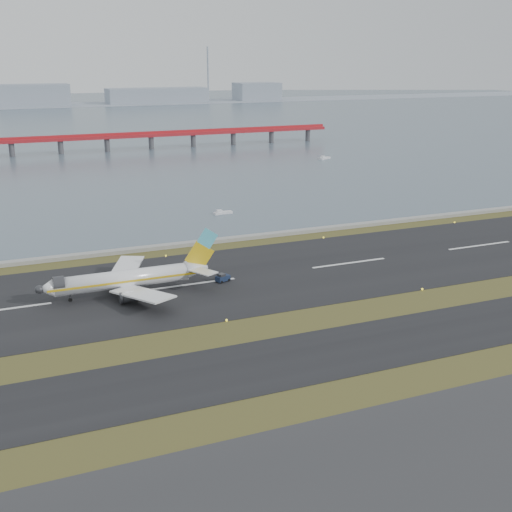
# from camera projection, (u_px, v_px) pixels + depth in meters

# --- Properties ---
(ground) EXTENTS (1000.00, 1000.00, 0.00)m
(ground) POSITION_uv_depth(u_px,v_px,m) (241.00, 337.00, 115.57)
(ground) COLOR #354017
(ground) RESTS_ON ground
(taxiway_strip) EXTENTS (1000.00, 18.00, 0.10)m
(taxiway_strip) POSITION_uv_depth(u_px,v_px,m) (267.00, 364.00, 104.96)
(taxiway_strip) COLOR black
(taxiway_strip) RESTS_ON ground
(runway_strip) EXTENTS (1000.00, 45.00, 0.10)m
(runway_strip) POSITION_uv_depth(u_px,v_px,m) (192.00, 284.00, 142.04)
(runway_strip) COLOR black
(runway_strip) RESTS_ON ground
(seawall) EXTENTS (1000.00, 2.50, 1.00)m
(seawall) POSITION_uv_depth(u_px,v_px,m) (158.00, 247.00, 168.39)
(seawall) COLOR gray
(seawall) RESTS_ON ground
(bay_water) EXTENTS (1400.00, 800.00, 1.30)m
(bay_water) POSITION_uv_depth(u_px,v_px,m) (37.00, 119.00, 521.69)
(bay_water) COLOR #455363
(bay_water) RESTS_ON ground
(red_pier) EXTENTS (260.00, 5.00, 10.20)m
(red_pier) POSITION_uv_depth(u_px,v_px,m) (107.00, 138.00, 341.42)
(red_pier) COLOR #B21E26
(red_pier) RESTS_ON ground
(far_shoreline) EXTENTS (1400.00, 80.00, 60.50)m
(far_shoreline) POSITION_uv_depth(u_px,v_px,m) (38.00, 100.00, 666.12)
(far_shoreline) COLOR #8F9AA9
(far_shoreline) RESTS_ON ground
(airliner) EXTENTS (38.52, 32.89, 12.80)m
(airliner) POSITION_uv_depth(u_px,v_px,m) (130.00, 278.00, 135.50)
(airliner) COLOR white
(airliner) RESTS_ON ground
(pushback_tug) EXTENTS (3.53, 2.72, 1.99)m
(pushback_tug) POSITION_uv_depth(u_px,v_px,m) (223.00, 278.00, 143.48)
(pushback_tug) COLOR #16223E
(pushback_tug) RESTS_ON ground
(workboat_near) EXTENTS (6.35, 2.62, 1.50)m
(workboat_near) POSITION_uv_depth(u_px,v_px,m) (222.00, 213.00, 206.03)
(workboat_near) COLOR white
(workboat_near) RESTS_ON ground
(workboat_far) EXTENTS (7.31, 4.91, 1.71)m
(workboat_far) POSITION_uv_depth(u_px,v_px,m) (324.00, 158.00, 317.48)
(workboat_far) COLOR white
(workboat_far) RESTS_ON ground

